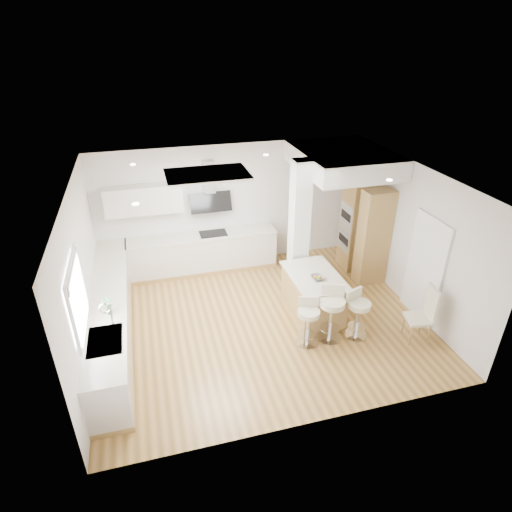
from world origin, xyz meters
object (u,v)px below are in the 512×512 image
object	(u,v)px
peninsula	(313,294)
bar_stool_b	(331,311)
bar_stool_a	(308,320)
dining_chair	(425,312)
bar_stool_c	(358,312)

from	to	relation	value
peninsula	bar_stool_b	bearing A→B (deg)	-90.35
bar_stool_a	dining_chair	world-z (taller)	dining_chair
peninsula	bar_stool_c	bearing A→B (deg)	-61.83
peninsula	bar_stool_c	size ratio (longest dim) A/B	1.52
bar_stool_b	dining_chair	distance (m)	1.63
bar_stool_a	dining_chair	bearing A→B (deg)	5.52
bar_stool_b	peninsula	bearing A→B (deg)	112.77
bar_stool_b	bar_stool_c	bearing A→B (deg)	14.53
bar_stool_a	peninsula	bearing A→B (deg)	80.00
peninsula	dining_chair	world-z (taller)	dining_chair
peninsula	dining_chair	size ratio (longest dim) A/B	1.32
bar_stool_c	dining_chair	size ratio (longest dim) A/B	0.87
bar_stool_b	dining_chair	size ratio (longest dim) A/B	0.98
peninsula	dining_chair	distance (m)	2.03
dining_chair	peninsula	bearing A→B (deg)	151.48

